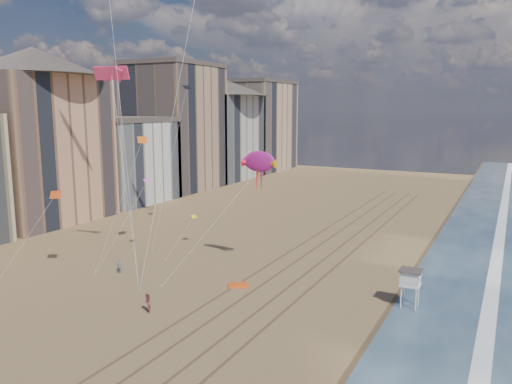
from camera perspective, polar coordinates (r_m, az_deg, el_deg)
wet_sand at (r=65.46m, az=21.95°, el=-7.76°), size 260.00×260.00×0.00m
foam at (r=65.26m, az=25.66°, el=-8.07°), size 260.00×260.00×0.00m
tracks at (r=59.78m, az=4.89°, el=-8.70°), size 7.68×120.00×0.01m
buildings at (r=112.57m, az=-11.04°, el=6.76°), size 34.72×131.35×29.00m
lifeguard_stand at (r=49.96m, az=17.25°, el=-9.41°), size 2.04×2.04×3.68m
grounded_kite at (r=53.98m, az=-2.03°, el=-10.59°), size 2.53×2.27×0.24m
show_kite at (r=55.98m, az=0.36°, el=3.48°), size 5.57×5.14×16.60m
kite_flyer_a at (r=59.79m, az=-15.31°, el=-8.17°), size 0.68×0.50×1.71m
kite_flyer_b at (r=48.15m, az=-12.31°, el=-12.30°), size 1.16×1.18×1.92m
small_kites at (r=63.99m, az=-13.26°, el=4.19°), size 7.77×22.04×17.99m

